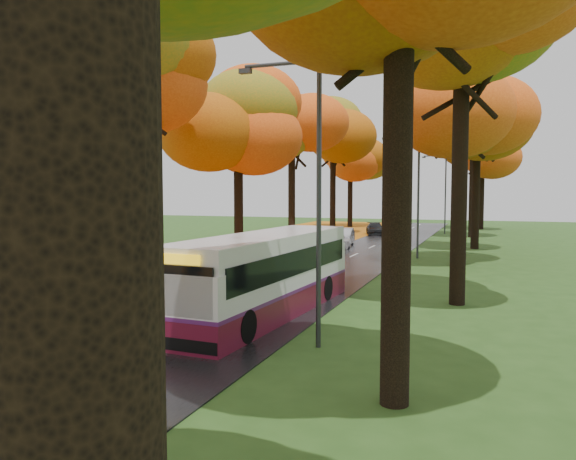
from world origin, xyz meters
The scene contains 14 objects.
road centered at (0.00, 25.00, 0.02)m, with size 6.50×90.00×0.04m, color black.
centre_line centered at (0.00, 25.00, 0.04)m, with size 0.12×90.00×0.01m, color silver.
leaf_verge centered at (-9.00, 25.00, 0.01)m, with size 12.00×90.00×0.02m, color #97480D.
leaf_drift centered at (-3.05, 25.00, 0.04)m, with size 0.90×90.00×0.01m, color #C47814.
trees_left centered at (-7.18, 27.06, 9.53)m, with size 9.20×74.00×13.88m.
trees_right centered at (7.19, 26.91, 9.69)m, with size 9.30×74.20×13.96m.
bollard_row centered at (-3.70, 4.70, 0.26)m, with size 0.11×23.51×0.52m.
streetlamp_near centered at (3.95, 8.00, 4.71)m, with size 2.45×0.18×8.00m.
streetlamp_mid centered at (3.95, 30.00, 4.71)m, with size 2.45×0.18×8.00m.
streetlamp_far centered at (3.95, 52.00, 4.71)m, with size 2.45×0.18×8.00m.
bus centered at (1.28, 11.21, 1.52)m, with size 3.06×10.85×2.82m.
car_white centered at (-2.35, 32.51, 0.71)m, with size 1.58×3.94×1.34m, color silver.
car_silver centered at (-2.35, 36.08, 0.74)m, with size 1.47×4.23×1.39m, color #ADAFB6.
car_dark centered at (-2.21, 48.39, 0.62)m, with size 1.61×3.97×1.15m, color black.
Camera 1 is at (8.70, -6.83, 4.39)m, focal length 35.00 mm.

